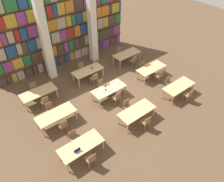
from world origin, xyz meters
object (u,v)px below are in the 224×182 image
Objects in this scene: pillar_center at (92,23)px; reading_table_1 at (137,112)px; chair_4 at (188,95)px; chair_11 at (144,66)px; chair_14 at (94,78)px; chair_2 at (146,122)px; reading_table_4 at (109,89)px; reading_table_8 at (127,54)px; chair_12 at (45,101)px; chair_17 at (120,52)px; chair_9 at (102,85)px; reading_table_3 at (56,115)px; desk_lamp_1 at (92,64)px; chair_3 at (127,106)px; chair_7 at (50,109)px; pillar_left at (45,37)px; chair_8 at (117,98)px; laptop at (78,152)px; chair_15 at (82,68)px; reading_table_5 at (151,69)px; chair_16 at (133,60)px; chair_1 at (74,138)px; reading_table_0 at (81,146)px; reading_table_2 at (179,87)px; reading_table_7 at (88,71)px; chair_5 at (169,83)px; reading_table_6 at (39,93)px.

pillar_center reaches higher than reading_table_1.
chair_4 is 1.00× the size of chair_11.
chair_2 is at bearing -90.49° from chair_14.
reading_table_4 is 2.39× the size of chair_11.
chair_2 is at bearing 179.32° from chair_4.
reading_table_8 is at bearing -45.91° from pillar_center.
chair_17 is (7.08, 1.57, 0.00)m from chair_12.
pillar_center is at bearing 134.09° from reading_table_8.
chair_12 is (-3.51, 0.86, 0.00)m from chair_9.
desk_lamp_1 reaches higher than reading_table_3.
chair_7 is (-3.56, 2.50, 0.00)m from chair_3.
reading_table_3 is at bearing 89.03° from chair_7.
pillar_left is 3.44m from desk_lamp_1.
reading_table_4 is 4.80m from chair_17.
chair_2 is 5.33m from chair_11.
chair_11 is at bearing 91.89° from chair_17.
chair_11 is at bearing 46.85° from chair_2.
chair_3 is 1.00× the size of chair_8.
chair_2 is 1.00× the size of chair_14.
pillar_center is 4.68m from chair_9.
desk_lamp_1 is (3.98, 2.37, 0.38)m from reading_table_3.
laptop reaches higher than chair_15.
chair_16 is at bearing 92.25° from reading_table_5.
chair_12 and chair_14 have the same top height.
chair_1 is 1.00× the size of chair_2.
pillar_center is 6.72× the size of chair_11.
reading_table_0 is 0.77m from chair_1.
chair_1 is (-5.36, -5.98, -2.51)m from pillar_center.
reading_table_5 is 3.99m from chair_14.
reading_table_0 is 7.20m from chair_4.
reading_table_2 is 4.60× the size of desk_lamp_1.
chair_1 is 1.00× the size of chair_16.
chair_1 is 1.79m from reading_table_3.
chair_9 is at bearing -89.97° from chair_3.
reading_table_1 is 2.39× the size of chair_4.
reading_table_1 is at bearing -89.60° from chair_8.
chair_17 is (3.16, 0.76, -0.55)m from desk_lamp_1.
reading_table_1 is 1.00× the size of reading_table_5.
chair_15 is 1.00× the size of chair_16.
reading_table_1 is 3.20m from chair_9.
chair_11 is at bearing 40.80° from reading_table_1.
reading_table_7 is at bearing -179.89° from reading_table_8.
chair_7 is 4.32m from desk_lamp_1.
laptop is (-0.34, -1.02, 0.28)m from chair_1.
reading_table_7 is at bearing 125.42° from reading_table_2.
chair_5 is (7.46, 1.01, -0.28)m from laptop.
chair_7 is at bearing 150.43° from chair_4.
chair_4 is 9.06m from reading_table_6.
pillar_center is 4.01m from chair_14.
chair_1 is at bearing -90.55° from chair_12.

